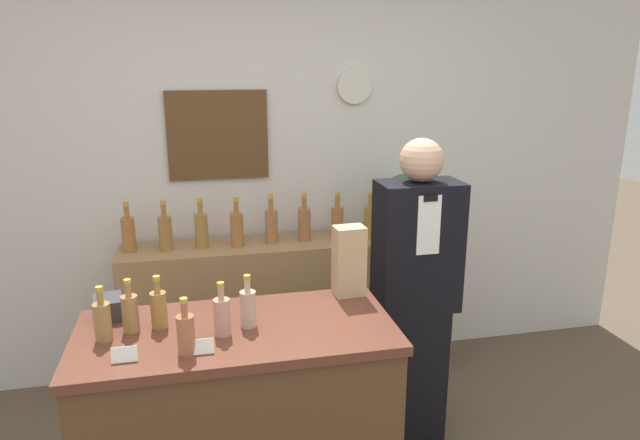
% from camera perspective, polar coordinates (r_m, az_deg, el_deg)
% --- Properties ---
extents(back_wall, '(5.20, 0.09, 2.70)m').
position_cam_1_polar(back_wall, '(3.64, -5.53, 5.26)').
color(back_wall, silver).
rests_on(back_wall, ground_plane).
extents(back_shelf, '(2.07, 0.36, 0.92)m').
position_cam_1_polar(back_shelf, '(3.70, -2.82, -9.02)').
color(back_shelf, '#9E754C').
rests_on(back_shelf, ground_plane).
extents(display_counter, '(1.26, 0.61, 0.98)m').
position_cam_1_polar(display_counter, '(2.58, -7.91, -20.36)').
color(display_counter, '#4C331E').
rests_on(display_counter, ground_plane).
extents(shopkeeper, '(0.42, 0.26, 1.64)m').
position_cam_1_polar(shopkeeper, '(3.03, 9.48, -7.57)').
color(shopkeeper, black).
rests_on(shopkeeper, ground_plane).
extents(potted_plant, '(0.31, 0.31, 0.40)m').
position_cam_1_polar(potted_plant, '(3.62, 8.47, 1.93)').
color(potted_plant, '#4C3D2D').
rests_on(potted_plant, back_shelf).
extents(paper_bag, '(0.14, 0.11, 0.32)m').
position_cam_1_polar(paper_bag, '(2.56, 2.92, -4.11)').
color(paper_bag, tan).
rests_on(paper_bag, display_counter).
extents(price_card_left, '(0.09, 0.02, 0.06)m').
position_cam_1_polar(price_card_left, '(2.17, -18.98, -12.61)').
color(price_card_left, white).
rests_on(price_card_left, display_counter).
extents(price_card_right, '(0.09, 0.02, 0.06)m').
position_cam_1_polar(price_card_right, '(2.15, -11.78, -12.30)').
color(price_card_right, white).
rests_on(price_card_right, display_counter).
extents(gift_box, '(0.13, 0.16, 0.09)m').
position_cam_1_polar(gift_box, '(2.53, -20.38, -8.19)').
color(gift_box, '#2D2D33').
rests_on(gift_box, display_counter).
extents(counter_bottle_0, '(0.06, 0.06, 0.22)m').
position_cam_1_polar(counter_bottle_0, '(2.33, -20.92, -9.34)').
color(counter_bottle_0, olive).
rests_on(counter_bottle_0, display_counter).
extents(counter_bottle_1, '(0.06, 0.06, 0.22)m').
position_cam_1_polar(counter_bottle_1, '(2.36, -18.46, -8.72)').
color(counter_bottle_1, olive).
rests_on(counter_bottle_1, display_counter).
extents(counter_bottle_2, '(0.06, 0.06, 0.22)m').
position_cam_1_polar(counter_bottle_2, '(2.36, -15.82, -8.49)').
color(counter_bottle_2, olive).
rests_on(counter_bottle_2, display_counter).
extents(counter_bottle_3, '(0.06, 0.06, 0.22)m').
position_cam_1_polar(counter_bottle_3, '(2.14, -13.27, -10.95)').
color(counter_bottle_3, '#9E613F').
rests_on(counter_bottle_3, display_counter).
extents(counter_bottle_4, '(0.06, 0.06, 0.22)m').
position_cam_1_polar(counter_bottle_4, '(2.25, -9.78, -9.39)').
color(counter_bottle_4, tan).
rests_on(counter_bottle_4, display_counter).
extents(counter_bottle_5, '(0.06, 0.06, 0.22)m').
position_cam_1_polar(counter_bottle_5, '(2.30, -7.21, -8.65)').
color(counter_bottle_5, tan).
rests_on(counter_bottle_5, display_counter).
extents(shelf_bottle_0, '(0.08, 0.08, 0.30)m').
position_cam_1_polar(shelf_bottle_0, '(3.49, -18.61, -1.24)').
color(shelf_bottle_0, '#A16430').
rests_on(shelf_bottle_0, back_shelf).
extents(shelf_bottle_1, '(0.08, 0.08, 0.30)m').
position_cam_1_polar(shelf_bottle_1, '(3.46, -15.22, -1.14)').
color(shelf_bottle_1, '#9C6937').
rests_on(shelf_bottle_1, back_shelf).
extents(shelf_bottle_2, '(0.08, 0.08, 0.30)m').
position_cam_1_polar(shelf_bottle_2, '(3.46, -11.78, -0.90)').
color(shelf_bottle_2, olive).
rests_on(shelf_bottle_2, back_shelf).
extents(shelf_bottle_3, '(0.08, 0.08, 0.30)m').
position_cam_1_polar(shelf_bottle_3, '(3.44, -8.32, -0.81)').
color(shelf_bottle_3, '#A36937').
rests_on(shelf_bottle_3, back_shelf).
extents(shelf_bottle_4, '(0.08, 0.08, 0.30)m').
position_cam_1_polar(shelf_bottle_4, '(3.49, -4.94, -0.49)').
color(shelf_bottle_4, '#A2683C').
rests_on(shelf_bottle_4, back_shelf).
extents(shelf_bottle_5, '(0.08, 0.08, 0.30)m').
position_cam_1_polar(shelf_bottle_5, '(3.52, -1.59, -0.29)').
color(shelf_bottle_5, '#9C643D').
rests_on(shelf_bottle_5, back_shelf).
extents(shelf_bottle_6, '(0.08, 0.08, 0.30)m').
position_cam_1_polar(shelf_bottle_6, '(3.56, 1.72, -0.12)').
color(shelf_bottle_6, '#A56736').
rests_on(shelf_bottle_6, back_shelf).
extents(shelf_bottle_7, '(0.08, 0.08, 0.30)m').
position_cam_1_polar(shelf_bottle_7, '(3.59, 5.03, -0.02)').
color(shelf_bottle_7, '#A06F35').
rests_on(shelf_bottle_7, back_shelf).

